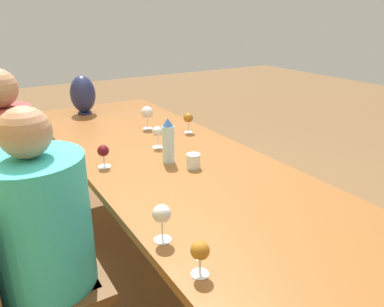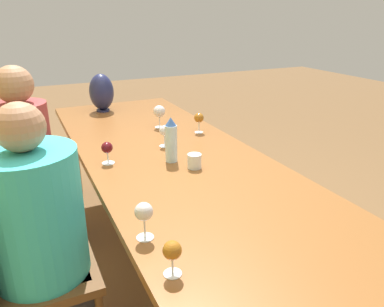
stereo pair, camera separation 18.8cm
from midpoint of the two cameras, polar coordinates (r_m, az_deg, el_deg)
ground_plane at (r=2.48m, az=-4.84°, el=-17.79°), size 14.00×14.00×0.00m
dining_table at (r=2.11m, az=-5.43°, el=-2.51°), size 2.97×0.96×0.77m
water_bottle at (r=2.01m, az=-6.33°, el=1.84°), size 0.07×0.07×0.25m
water_tumbler at (r=1.95m, az=-2.54°, el=-1.21°), size 0.07×0.07×0.08m
vase at (r=3.12m, az=-18.00°, el=8.55°), size 0.19×0.19×0.30m
wine_glass_0 at (r=2.62m, az=-8.92°, el=6.12°), size 0.08×0.08×0.16m
wine_glass_1 at (r=2.24m, az=-7.70°, el=3.17°), size 0.07×0.07×0.13m
wine_glass_2 at (r=2.02m, az=-15.99°, el=0.20°), size 0.07×0.07×0.12m
wine_glass_3 at (r=1.34m, az=-8.71°, el=-9.35°), size 0.07×0.07×0.14m
wine_glass_4 at (r=2.51m, az=-2.72°, el=5.34°), size 0.07×0.07×0.14m
wine_glass_5 at (r=1.18m, az=-3.48°, el=-14.87°), size 0.06×0.06×0.12m
chair_near at (r=1.79m, az=-26.19°, el=-17.30°), size 0.44×0.44×0.92m
chair_far at (r=2.63m, az=-28.63°, el=-5.11°), size 0.44×0.44×0.92m
person_near at (r=1.70m, az=-24.13°, el=-12.72°), size 0.40×0.40×1.23m
person_far at (r=2.57m, az=-27.50°, el=-1.27°), size 0.34×0.34×1.25m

